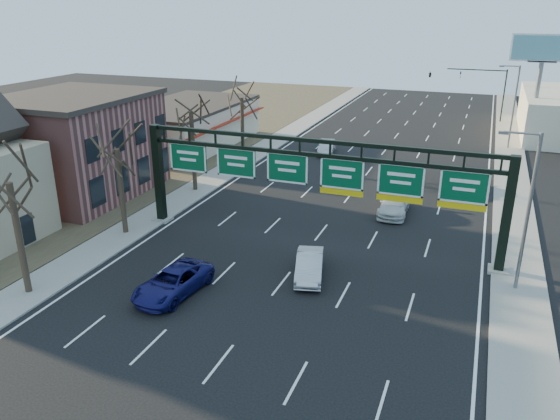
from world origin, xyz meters
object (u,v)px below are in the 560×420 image
at_px(car_silver_sedan, 309,266).
at_px(car_white_wagon, 394,204).
at_px(sign_gantry, 317,178).
at_px(car_blue_suv, 173,282).

bearing_deg(car_silver_sedan, car_white_wagon, 61.84).
height_order(sign_gantry, car_silver_sedan, sign_gantry).
height_order(sign_gantry, car_white_wagon, sign_gantry).
height_order(car_blue_suv, car_white_wagon, car_white_wagon).
distance_m(sign_gantry, car_white_wagon, 9.44).
distance_m(car_silver_sedan, car_white_wagon, 12.60).
xyz_separation_m(car_blue_suv, car_white_wagon, (9.33, 16.87, 0.02)).
distance_m(sign_gantry, car_blue_suv, 11.37).
height_order(car_silver_sedan, car_white_wagon, car_white_wagon).
distance_m(car_blue_suv, car_white_wagon, 19.28).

